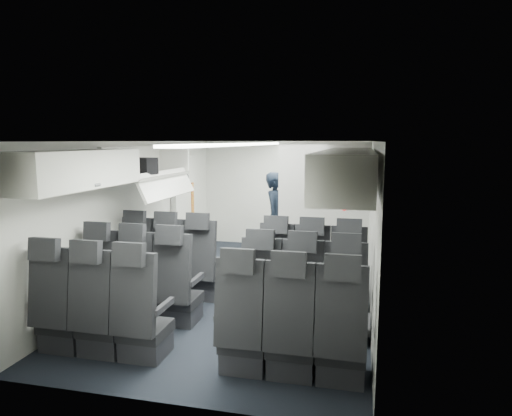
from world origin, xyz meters
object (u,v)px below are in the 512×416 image
at_px(seat_row_rear, 191,325).
at_px(carry_on_bag, 141,166).
at_px(seat_row_front, 240,273).
at_px(boarding_door, 184,207).
at_px(flight_attendant, 276,218).
at_px(seat_row_mid, 220,295).
at_px(galley_unit, 330,203).

xyz_separation_m(seat_row_rear, carry_on_bag, (-1.38, 1.78, 1.41)).
distance_m(seat_row_front, seat_row_rear, 1.80).
bearing_deg(boarding_door, flight_attendant, 1.28).
xyz_separation_m(seat_row_rear, boarding_door, (-1.64, 3.89, 0.55)).
relative_size(seat_row_rear, boarding_door, 1.79).
bearing_deg(flight_attendant, seat_row_front, -172.04).
relative_size(seat_row_mid, galley_unit, 1.75).
xyz_separation_m(galley_unit, flight_attendant, (-0.86, -1.13, -0.14)).
distance_m(seat_row_mid, flight_attendant, 3.05).
bearing_deg(seat_row_mid, flight_attendant, 88.26).
height_order(seat_row_mid, flight_attendant, flight_attendant).
bearing_deg(seat_row_front, flight_attendant, 87.52).
distance_m(seat_row_rear, flight_attendant, 3.95).
xyz_separation_m(boarding_door, flight_attendant, (1.73, 0.04, -0.15)).
bearing_deg(galley_unit, boarding_door, -155.72).
bearing_deg(seat_row_mid, seat_row_front, 90.00).
height_order(seat_row_mid, seat_row_rear, same).
height_order(flight_attendant, carry_on_bag, carry_on_bag).
height_order(seat_row_mid, carry_on_bag, carry_on_bag).
bearing_deg(galley_unit, seat_row_rear, -100.65).
distance_m(galley_unit, carry_on_bag, 4.11).
distance_m(seat_row_front, carry_on_bag, 1.97).
bearing_deg(seat_row_front, carry_on_bag, -179.08).
xyz_separation_m(flight_attendant, carry_on_bag, (-1.47, -2.15, 1.01)).
bearing_deg(galley_unit, seat_row_front, -106.28).
relative_size(seat_row_mid, flight_attendant, 2.06).
bearing_deg(seat_row_front, seat_row_mid, -90.00).
height_order(seat_row_rear, boarding_door, boarding_door).
relative_size(seat_row_rear, flight_attendant, 2.06).
height_order(seat_row_mid, boarding_door, boarding_door).
relative_size(seat_row_front, boarding_door, 1.79).
bearing_deg(flight_attendant, seat_row_mid, -171.31).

